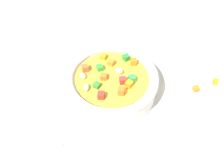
{
  "coord_description": "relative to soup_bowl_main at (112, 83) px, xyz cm",
  "views": [
    {
      "loc": [
        25.91,
        -21.62,
        43.02
      ],
      "look_at": [
        0.0,
        0.0,
        2.69
      ],
      "focal_mm": 39.27,
      "sensor_mm": 36.0,
      "label": 1
    }
  ],
  "objects": [
    {
      "name": "soup_bowl_main",
      "position": [
        0.0,
        0.0,
        0.0
      ],
      "size": [
        19.47,
        19.47,
        6.38
      ],
      "color": "white",
      "rests_on": "ground_plane"
    },
    {
      "name": "ground_plane",
      "position": [
        0.0,
        0.0,
        -4.12
      ],
      "size": [
        140.0,
        140.0,
        2.0
      ],
      "primitive_type": "cube",
      "color": "#BAB2A0"
    },
    {
      "name": "side_bowl_small",
      "position": [
        12.75,
        13.89,
        -1.09
      ],
      "size": [
        11.71,
        11.71,
        4.34
      ],
      "color": "white",
      "rests_on": "ground_plane"
    },
    {
      "name": "spoon",
      "position": [
        5.17,
        -15.01,
        -2.71
      ],
      "size": [
        18.37,
        8.92,
        0.88
      ],
      "rotation": [
        0.0,
        0.0,
        6.68
      ],
      "color": "silver",
      "rests_on": "ground_plane"
    }
  ]
}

